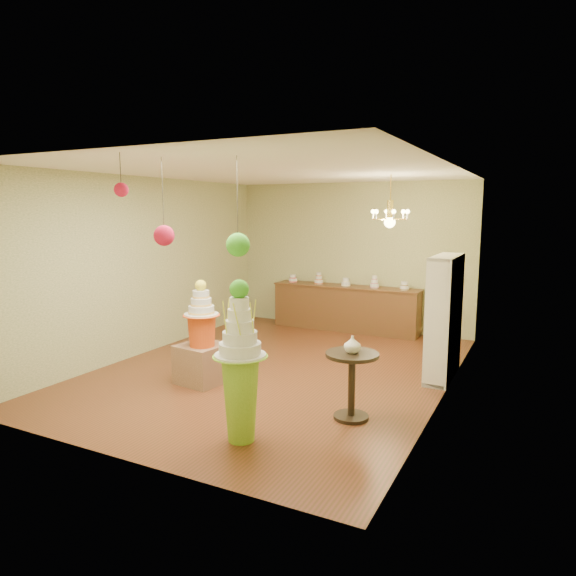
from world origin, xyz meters
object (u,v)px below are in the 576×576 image
at_px(sideboard, 345,307).
at_px(round_table, 352,376).
at_px(pedestal_green, 240,376).
at_px(pedestal_orange, 202,341).

distance_m(sideboard, round_table, 4.56).
bearing_deg(pedestal_green, round_table, 51.92).
bearing_deg(pedestal_orange, sideboard, 81.20).
xyz_separation_m(pedestal_orange, round_table, (2.29, -0.20, -0.11)).
height_order(pedestal_green, round_table, pedestal_green).
bearing_deg(round_table, sideboard, 111.44).
xyz_separation_m(pedestal_orange, sideboard, (0.63, 4.04, -0.15)).
height_order(pedestal_orange, sideboard, pedestal_orange).
bearing_deg(pedestal_green, pedestal_orange, 138.24).
height_order(pedestal_green, sideboard, pedestal_green).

